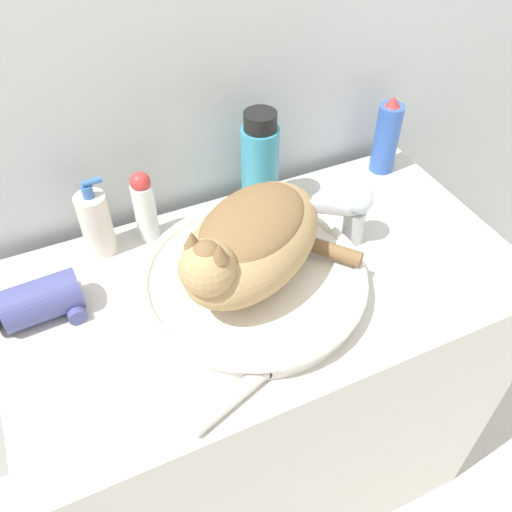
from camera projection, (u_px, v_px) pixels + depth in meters
name	position (u px, v px, depth m)	size (l,w,h in m)	color
wall_back	(192.00, 15.00, 0.97)	(8.00, 0.05, 2.40)	silver
vanity_counter	(264.00, 394.00, 1.31)	(0.98, 0.53, 0.82)	beige
sink_basin	(253.00, 280.00, 0.99)	(0.41, 0.41, 0.05)	white
cat	(251.00, 240.00, 0.91)	(0.38, 0.33, 0.18)	tan
faucet	(352.00, 209.00, 1.04)	(0.17, 0.07, 0.16)	silver
deodorant_stick	(144.00, 206.00, 1.06)	(0.04, 0.04, 0.16)	silver
spray_bottle_trigger	(386.00, 137.00, 1.22)	(0.06, 0.06, 0.19)	#335BB7
soap_pump_bottle	(96.00, 223.00, 1.04)	(0.06, 0.06, 0.17)	silver
mouthwash_bottle	(260.00, 163.00, 1.11)	(0.08, 0.08, 0.22)	teal
cream_tube	(236.00, 395.00, 0.83)	(0.17, 0.08, 0.03)	silver
hair_dryer	(42.00, 301.00, 0.94)	(0.16, 0.11, 0.08)	#474C8C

